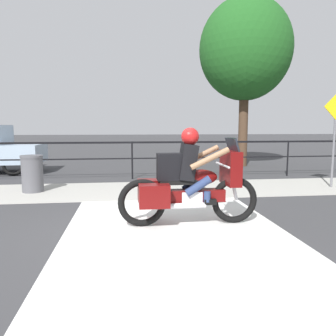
# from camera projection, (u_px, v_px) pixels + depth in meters

# --- Properties ---
(ground_plane) EXTENTS (120.00, 120.00, 0.00)m
(ground_plane) POSITION_uv_depth(u_px,v_px,m) (139.00, 233.00, 5.07)
(ground_plane) COLOR #38383A
(sidewalk_band) EXTENTS (44.00, 2.40, 0.01)m
(sidewalk_band) POSITION_uv_depth(u_px,v_px,m) (134.00, 190.00, 8.41)
(sidewalk_band) COLOR #A8A59E
(sidewalk_band) RESTS_ON ground
(crosswalk_band) EXTENTS (3.44, 6.00, 0.01)m
(crosswalk_band) POSITION_uv_depth(u_px,v_px,m) (177.00, 235.00, 4.94)
(crosswalk_band) COLOR silver
(crosswalk_band) RESTS_ON ground
(fence_railing) EXTENTS (36.00, 0.05, 1.17)m
(fence_railing) POSITION_uv_depth(u_px,v_px,m) (132.00, 150.00, 10.10)
(fence_railing) COLOR black
(fence_railing) RESTS_ON ground
(motorcycle) EXTENTS (2.35, 0.76, 1.61)m
(motorcycle) POSITION_uv_depth(u_px,v_px,m) (188.00, 182.00, 5.39)
(motorcycle) COLOR black
(motorcycle) RESTS_ON ground
(trash_bin) EXTENTS (0.54, 0.54, 0.92)m
(trash_bin) POSITION_uv_depth(u_px,v_px,m) (32.00, 174.00, 8.13)
(trash_bin) COLOR #515156
(trash_bin) RESTS_ON ground
(street_sign) EXTENTS (0.70, 0.06, 2.49)m
(street_sign) POSITION_uv_depth(u_px,v_px,m) (335.00, 129.00, 8.60)
(street_sign) COLOR slate
(street_sign) RESTS_ON ground
(tree_behind_sign) EXTENTS (3.64, 3.64, 6.66)m
(tree_behind_sign) POSITION_uv_depth(u_px,v_px,m) (245.00, 50.00, 12.96)
(tree_behind_sign) COLOR #473323
(tree_behind_sign) RESTS_ON ground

